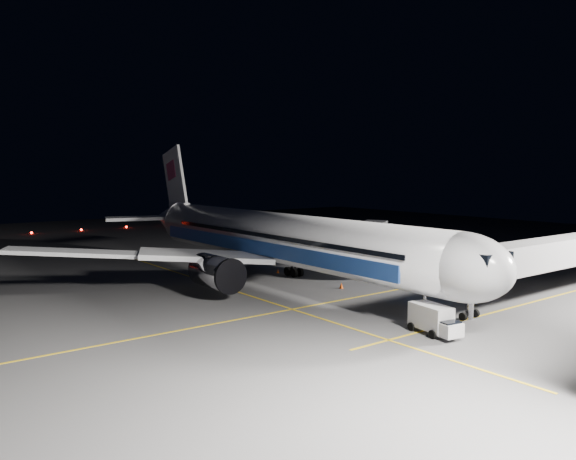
# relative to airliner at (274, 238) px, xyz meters

# --- Properties ---
(ground) EXTENTS (200.00, 200.00, 0.00)m
(ground) POSITION_rel_airliner_xyz_m (1.08, 0.00, -5.16)
(ground) COLOR #4C4C4F
(ground) RESTS_ON ground
(guide_line_main) EXTENTS (0.25, 80.00, 0.01)m
(guide_line_main) POSITION_rel_airliner_xyz_m (11.08, 0.00, -5.16)
(guide_line_main) COLOR gold
(guide_line_main) RESTS_ON ground
(guide_line_cross) EXTENTS (70.00, 0.25, 0.01)m
(guide_line_cross) POSITION_rel_airliner_xyz_m (1.08, -6.00, -5.16)
(guide_line_cross) COLOR gold
(guide_line_cross) RESTS_ON ground
(guide_line_side) EXTENTS (0.25, 40.00, 0.01)m
(guide_line_side) POSITION_rel_airliner_xyz_m (23.08, 10.00, -5.16)
(guide_line_side) COLOR gold
(guide_line_side) RESTS_ON ground
(airliner) EXTENTS (61.48, 54.22, 16.64)m
(airliner) POSITION_rel_airliner_xyz_m (0.00, 0.00, 0.00)
(airliner) COLOR silver
(airliner) RESTS_ON ground
(jet_bridge) EXTENTS (3.60, 34.40, 6.30)m
(jet_bridge) POSITION_rel_airliner_xyz_m (23.08, 18.06, -0.58)
(jet_bridge) COLOR #B2B2B7
(jet_bridge) RESTS_ON ground
(taxiway_lights) EXTENTS (0.44, 60.44, 0.44)m
(taxiway_lights) POSITION_rel_airliner_xyz_m (-70.92, 0.00, -4.94)
(taxiway_lights) COLOR #FF140A
(taxiway_lights) RESTS_ON ground
(service_truck) EXTENTS (4.75, 2.53, 2.31)m
(service_truck) POSITION_rel_airliner_xyz_m (24.25, -2.07, -3.93)
(service_truck) COLOR silver
(service_truck) RESTS_ON ground
(baggage_tug) EXTENTS (2.65, 2.36, 1.62)m
(baggage_tug) POSITION_rel_airliner_xyz_m (4.02, 15.53, -4.42)
(baggage_tug) COLOR black
(baggage_tug) RESTS_ON ground
(safety_cone_a) EXTENTS (0.35, 0.35, 0.52)m
(safety_cone_a) POSITION_rel_airliner_xyz_m (-4.78, 4.00, -4.90)
(safety_cone_a) COLOR #F84F0A
(safety_cone_a) RESTS_ON ground
(safety_cone_b) EXTENTS (0.40, 0.40, 0.60)m
(safety_cone_b) POSITION_rel_airliner_xyz_m (3.95, 14.00, -4.87)
(safety_cone_b) COLOR #F84F0A
(safety_cone_b) RESTS_ON ground
(safety_cone_c) EXTENTS (0.45, 0.45, 0.67)m
(safety_cone_c) POSITION_rel_airliner_xyz_m (6.95, 4.00, -4.83)
(safety_cone_c) COLOR #F84F0A
(safety_cone_c) RESTS_ON ground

